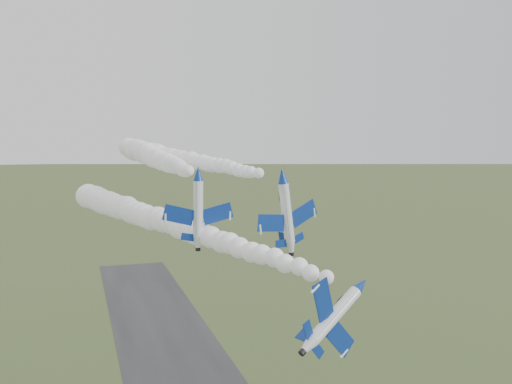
% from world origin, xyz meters
% --- Properties ---
extents(jet_lead, '(6.42, 11.58, 8.63)m').
position_xyz_m(jet_lead, '(10.07, -5.97, 33.19)').
color(jet_lead, white).
extents(smoke_trail_jet_lead, '(33.20, 68.87, 5.09)m').
position_xyz_m(smoke_trail_jet_lead, '(-4.64, 30.31, 35.05)').
color(smoke_trail_jet_lead, white).
extents(jet_pair_left, '(10.56, 12.67, 3.12)m').
position_xyz_m(jet_pair_left, '(-2.70, 20.72, 44.23)').
color(jet_pair_left, white).
extents(smoke_trail_jet_pair_left, '(7.75, 57.00, 4.97)m').
position_xyz_m(smoke_trail_jet_pair_left, '(-4.82, 52.21, 45.47)').
color(smoke_trail_jet_pair_left, white).
extents(jet_pair_right, '(11.85, 13.87, 3.75)m').
position_xyz_m(jet_pair_right, '(10.62, 20.90, 43.62)').
color(jet_pair_right, white).
extents(smoke_trail_jet_pair_right, '(23.23, 58.26, 4.49)m').
position_xyz_m(smoke_trail_jet_pair_right, '(0.39, 53.35, 45.25)').
color(smoke_trail_jet_pair_right, white).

